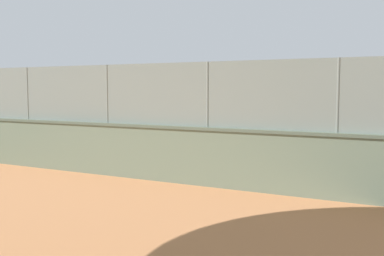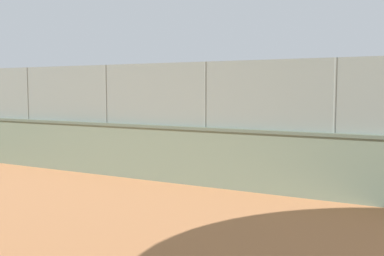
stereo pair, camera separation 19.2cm
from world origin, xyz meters
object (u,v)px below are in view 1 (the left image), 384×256
(player_near_wall_returning, at_px, (172,130))
(player_foreground_swinging, at_px, (234,125))
(sports_ball, at_px, (196,162))
(spare_ball_by_wall, at_px, (121,164))

(player_near_wall_returning, xyz_separation_m, player_foreground_swinging, (-0.64, -4.26, -0.11))
(player_near_wall_returning, relative_size, sports_ball, 12.47)
(sports_ball, bearing_deg, player_foreground_swinging, -80.72)
(sports_ball, relative_size, spare_ball_by_wall, 1.81)
(player_foreground_swinging, bearing_deg, player_near_wall_returning, 81.44)
(sports_ball, xyz_separation_m, spare_ball_by_wall, (2.06, 1.47, -0.03))
(player_near_wall_returning, height_order, player_foreground_swinging, player_near_wall_returning)
(player_foreground_swinging, distance_m, sports_ball, 5.26)
(spare_ball_by_wall, bearing_deg, player_foreground_swinging, -100.50)
(player_near_wall_returning, relative_size, player_foreground_swinging, 1.10)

